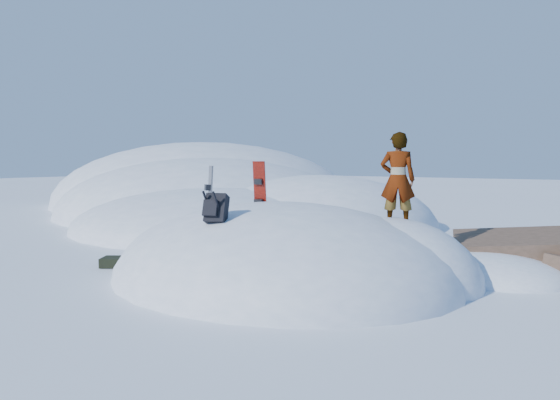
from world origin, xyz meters
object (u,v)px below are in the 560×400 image
Objects in this scene: backpack at (216,209)px; person at (398,180)px; snowboard_dark at (209,201)px; snowboard_red at (260,194)px.

person is (2.28, 2.51, 0.47)m from backpack.
snowboard_red is at bearing 51.95° from snowboard_dark.
snowboard_dark is (-1.09, -0.31, -0.16)m from snowboard_red.
snowboard_red reaches higher than backpack.
snowboard_red is 1.15m from snowboard_dark.
snowboard_red is 0.91× the size of snowboard_dark.
snowboard_red reaches higher than snowboard_dark.
snowboard_red is 2.30× the size of backpack.
person is at bearing 25.78° from backpack.
backpack is 3.43m from person.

